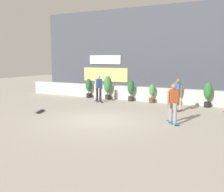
{
  "coord_description": "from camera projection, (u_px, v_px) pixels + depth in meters",
  "views": [
    {
      "loc": [
        5.72,
        -9.67,
        2.72
      ],
      "look_at": [
        0.0,
        1.5,
        0.9
      ],
      "focal_mm": 41.8,
      "sensor_mm": 36.0,
      "label": 1
    }
  ],
  "objects": [
    {
      "name": "potted_plant_1",
      "position": [
        108.0,
        86.0,
        17.33
      ],
      "size": [
        0.54,
        0.54,
        1.55
      ],
      "color": "#2D2823",
      "rests_on": "ground"
    },
    {
      "name": "skater_foreground",
      "position": [
        99.0,
        87.0,
        16.17
      ],
      "size": [
        0.81,
        0.53,
        1.7
      ],
      "color": "#72338C",
      "rests_on": "ground"
    },
    {
      "name": "potted_plant_5",
      "position": [
        208.0,
        93.0,
        14.49
      ],
      "size": [
        0.47,
        0.47,
        1.41
      ],
      "color": "black",
      "rests_on": "ground"
    },
    {
      "name": "potted_plant_3",
      "position": [
        152.0,
        93.0,
        15.98
      ],
      "size": [
        0.36,
        0.36,
        1.17
      ],
      "color": "brown",
      "rests_on": "ground"
    },
    {
      "name": "skater_far_left",
      "position": [
        178.0,
        94.0,
        13.27
      ],
      "size": [
        0.61,
        0.78,
        1.7
      ],
      "color": "#72338C",
      "rests_on": "ground"
    },
    {
      "name": "skateboard_near_camera",
      "position": [
        40.0,
        111.0,
        13.23
      ],
      "size": [
        0.46,
        0.82,
        0.08
      ],
      "color": "black",
      "rests_on": "ground"
    },
    {
      "name": "potted_plant_4",
      "position": [
        178.0,
        91.0,
        15.25
      ],
      "size": [
        0.49,
        0.49,
        1.45
      ],
      "color": "black",
      "rests_on": "ground"
    },
    {
      "name": "planter_wall",
      "position": [
        144.0,
        94.0,
        16.71
      ],
      "size": [
        18.0,
        0.4,
        0.9
      ],
      "primitive_type": "cube",
      "color": "beige",
      "rests_on": "ground"
    },
    {
      "name": "potted_plant_2",
      "position": [
        131.0,
        89.0,
        16.59
      ],
      "size": [
        0.44,
        0.44,
        1.35
      ],
      "color": "#2D2823",
      "rests_on": "ground"
    },
    {
      "name": "building_backdrop",
      "position": [
        163.0,
        51.0,
        19.83
      ],
      "size": [
        20.0,
        2.08,
        6.5
      ],
      "color": "#424751",
      "rests_on": "ground"
    },
    {
      "name": "ground_plane",
      "position": [
        97.0,
        121.0,
        11.49
      ],
      "size": [
        48.0,
        48.0,
        0.0
      ],
      "primitive_type": "plane",
      "color": "#A8A093"
    },
    {
      "name": "skater_by_wall_right",
      "position": [
        173.0,
        102.0,
        10.75
      ],
      "size": [
        0.69,
        0.73,
        1.7
      ],
      "color": "#266699",
      "rests_on": "ground"
    },
    {
      "name": "potted_plant_0",
      "position": [
        89.0,
        87.0,
        18.03
      ],
      "size": [
        0.42,
        0.42,
        1.32
      ],
      "color": "black",
      "rests_on": "ground"
    }
  ]
}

